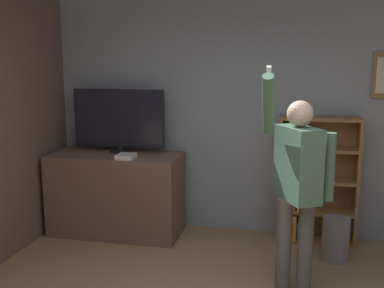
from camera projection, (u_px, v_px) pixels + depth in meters
name	position (u px, v px, depth m)	size (l,w,h in m)	color
wall_back	(250.00, 116.00, 5.11)	(6.54, 0.09, 2.70)	gray
tv_ledge	(117.00, 194.00, 5.18)	(1.48, 0.67, 0.93)	brown
television	(119.00, 120.00, 5.15)	(1.09, 0.22, 0.73)	black
game_console	(126.00, 156.00, 4.85)	(0.19, 0.21, 0.05)	white
bookshelf	(309.00, 181.00, 4.91)	(0.85, 0.28, 1.39)	brown
person	(297.00, 178.00, 3.73)	(0.59, 0.56, 1.93)	#56514C
waste_bin	(336.00, 239.00, 4.48)	(0.27, 0.27, 0.44)	gray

